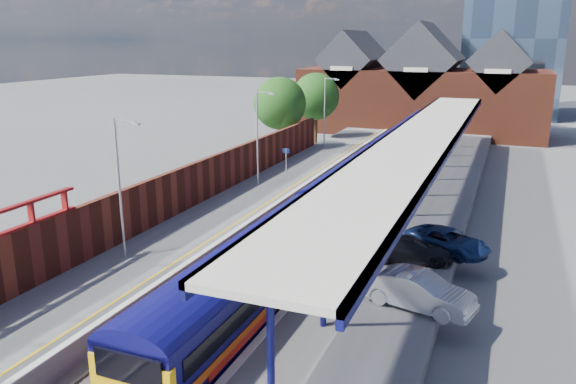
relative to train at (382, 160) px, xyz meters
name	(u,v)px	position (x,y,z in m)	size (l,w,h in m)	color
ground	(367,181)	(-1.49, 1.30, -2.12)	(240.00, 240.00, 0.00)	#5B5B5E
ballast_bed	(332,213)	(-1.49, -8.70, -2.09)	(6.00, 76.00, 0.06)	#473D33
rails	(332,211)	(-1.49, -8.70, -2.00)	(4.51, 76.00, 0.14)	slate
left_platform	(259,198)	(-6.99, -8.70, -1.62)	(5.00, 76.00, 1.00)	#565659
right_platform	(420,216)	(4.51, -8.70, -1.62)	(6.00, 76.00, 1.00)	#565659
coping_left	(289,194)	(-4.64, -8.70, -1.10)	(0.30, 76.00, 0.05)	silver
coping_right	(377,204)	(1.66, -8.70, -1.10)	(0.30, 76.00, 0.05)	silver
yellow_line	(281,194)	(-5.24, -8.70, -1.12)	(0.14, 76.00, 0.01)	yellow
train	(382,160)	(0.00, 0.00, 0.00)	(2.90, 65.91, 3.45)	#0D0B51
canopy	(421,139)	(3.99, -6.75, 3.13)	(4.50, 52.00, 4.48)	#0E1052
lamp_post_b	(121,180)	(-7.86, -22.70, 2.87)	(1.48, 0.18, 7.00)	#A5A8AA
lamp_post_c	(259,132)	(-7.86, -6.70, 2.87)	(1.48, 0.18, 7.00)	#A5A8AA
lamp_post_d	(326,108)	(-7.86, 9.30, 2.87)	(1.48, 0.18, 7.00)	#A5A8AA
platform_sign	(286,159)	(-6.49, -4.70, 0.57)	(0.55, 0.08, 2.50)	#A5A8AA
brick_wall	(178,190)	(-9.59, -15.16, 0.33)	(0.35, 50.00, 3.86)	maroon
station_building	(422,90)	(-1.49, 29.30, 3.33)	(30.00, 12.12, 13.78)	maroon
tree_near	(281,105)	(-11.84, 7.21, 3.23)	(5.20, 5.20, 8.10)	#382314
tree_far	(317,98)	(-10.84, 15.21, 3.23)	(5.20, 5.20, 8.10)	#382314
parked_car_silver	(418,291)	(6.60, -22.86, -0.37)	(1.59, 4.56, 1.50)	silver
parked_car_dark	(408,249)	(5.34, -17.94, -0.51)	(1.73, 4.25, 1.23)	black
parked_car_blue	(448,241)	(7.01, -15.98, -0.51)	(2.03, 4.40, 1.22)	navy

